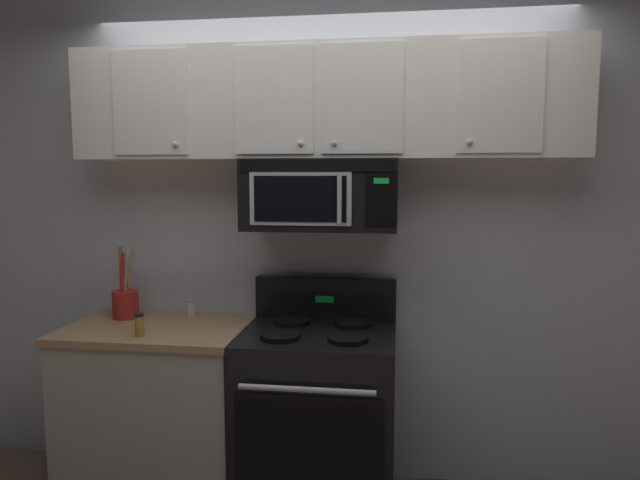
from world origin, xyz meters
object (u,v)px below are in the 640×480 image
Objects in this scene: over_range_microwave at (321,194)px; spice_jar at (140,325)px; utensil_crock_red at (125,300)px; salt_shaker at (191,308)px; stove_range at (318,415)px.

spice_jar is (-0.84, -0.32, -0.62)m from over_range_microwave.
salt_shaker is (0.33, 0.09, -0.06)m from utensil_crock_red.
stove_range is at bearing -6.74° from utensil_crock_red.
stove_range is 0.91m from salt_shaker.
spice_jar is (0.24, -0.33, -0.04)m from utensil_crock_red.
over_range_microwave is at bearing -7.88° from salt_shaker.
over_range_microwave is at bearing 20.75° from spice_jar.
salt_shaker is at bearing 15.32° from utensil_crock_red.
spice_jar is at bearing -166.52° from stove_range.
utensil_crock_red reaches higher than salt_shaker.
spice_jar is at bearing -159.25° from over_range_microwave.
stove_range is 1.47× the size of over_range_microwave.
stove_range reaches higher than salt_shaker.
stove_range is 9.84× the size of spice_jar.
over_range_microwave reaches higher than salt_shaker.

